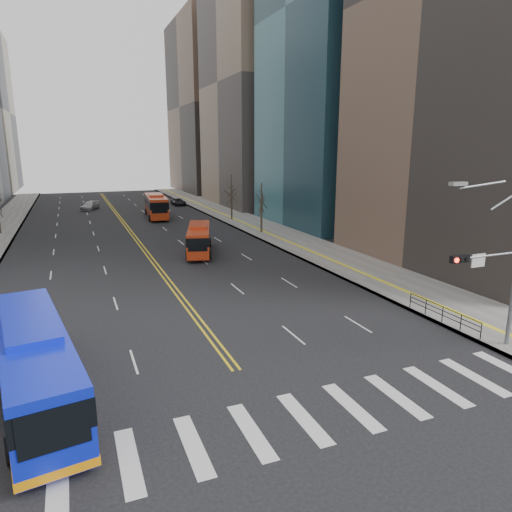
% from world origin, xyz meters
% --- Properties ---
extents(ground, '(220.00, 220.00, 0.00)m').
position_xyz_m(ground, '(0.00, 0.00, 0.00)').
color(ground, black).
extents(sidewalk_right, '(7.00, 130.00, 0.15)m').
position_xyz_m(sidewalk_right, '(17.50, 45.00, 0.07)').
color(sidewalk_right, gray).
rests_on(sidewalk_right, ground).
extents(crosswalk, '(26.70, 4.00, 0.01)m').
position_xyz_m(crosswalk, '(0.00, 0.00, 0.01)').
color(crosswalk, silver).
rests_on(crosswalk, ground).
extents(centerline, '(0.55, 100.00, 0.01)m').
position_xyz_m(centerline, '(0.00, 55.00, 0.01)').
color(centerline, gold).
rests_on(centerline, ground).
extents(office_towers, '(83.00, 134.00, 58.00)m').
position_xyz_m(office_towers, '(0.12, 68.51, 23.92)').
color(office_towers, gray).
rests_on(office_towers, ground).
extents(signal_mast, '(5.37, 0.37, 9.39)m').
position_xyz_m(signal_mast, '(13.77, 2.00, 4.86)').
color(signal_mast, gray).
rests_on(signal_mast, ground).
extents(pedestrian_railing, '(0.06, 6.06, 1.02)m').
position_xyz_m(pedestrian_railing, '(14.30, 6.00, 0.82)').
color(pedestrian_railing, black).
rests_on(pedestrian_railing, sidewalk_right).
extents(street_trees, '(35.20, 47.20, 7.60)m').
position_xyz_m(street_trees, '(-7.18, 34.55, 4.87)').
color(street_trees, '#2F271D').
rests_on(street_trees, ground).
extents(blue_bus, '(4.56, 12.87, 3.66)m').
position_xyz_m(blue_bus, '(-9.13, 5.66, 1.92)').
color(blue_bus, '#0E1FD6').
rests_on(blue_bus, ground).
extents(red_bus_near, '(4.94, 9.95, 3.12)m').
position_xyz_m(red_bus_near, '(5.26, 31.59, 1.74)').
color(red_bus_near, '#B53113').
rests_on(red_bus_near, ground).
extents(red_bus_far, '(3.80, 12.27, 3.81)m').
position_xyz_m(red_bus_far, '(5.61, 59.36, 2.11)').
color(red_bus_far, '#B53113').
rests_on(red_bus_far, ground).
extents(car_dark_mid, '(2.67, 4.44, 1.41)m').
position_xyz_m(car_dark_mid, '(5.65, 57.04, 0.71)').
color(car_dark_mid, black).
rests_on(car_dark_mid, ground).
extents(car_silver, '(3.96, 5.60, 1.51)m').
position_xyz_m(car_silver, '(-3.99, 73.54, 0.75)').
color(car_silver, '#A5A4AA').
rests_on(car_silver, ground).
extents(car_dark_far, '(2.28, 4.80, 1.32)m').
position_xyz_m(car_dark_far, '(12.50, 74.00, 0.66)').
color(car_dark_far, black).
rests_on(car_dark_far, ground).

